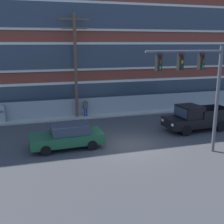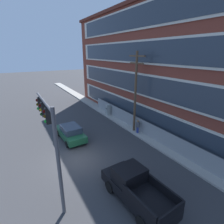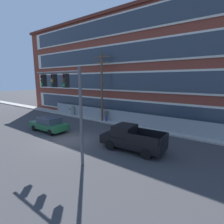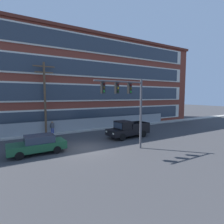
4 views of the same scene
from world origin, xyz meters
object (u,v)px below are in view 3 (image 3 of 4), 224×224
at_px(pickup_truck_black, 131,139).
at_px(sedan_dark_green, 49,124).
at_px(utility_pole_near_corner, 102,85).
at_px(electrical_cabinet, 72,111).
at_px(traffic_signal_mast, 65,94).
at_px(pedestrian_near_cabinet, 106,115).

bearing_deg(pickup_truck_black, sedan_dark_green, -174.55).
height_order(pickup_truck_black, utility_pole_near_corner, utility_pole_near_corner).
bearing_deg(electrical_cabinet, utility_pole_near_corner, -0.50).
height_order(pickup_truck_black, electrical_cabinet, pickup_truck_black).
distance_m(pickup_truck_black, utility_pole_near_corner, 10.78).
bearing_deg(traffic_signal_mast, sedan_dark_green, 156.19).
xyz_separation_m(sedan_dark_green, electrical_cabinet, (-4.48, 6.94, -0.02)).
distance_m(electrical_cabinet, pedestrian_near_cabinet, 7.01).
bearing_deg(pedestrian_near_cabinet, sedan_dark_green, -110.27).
bearing_deg(electrical_cabinet, traffic_signal_mast, -41.10).
relative_size(traffic_signal_mast, pedestrian_near_cabinet, 3.76).
relative_size(traffic_signal_mast, electrical_cabinet, 4.09).
height_order(traffic_signal_mast, pedestrian_near_cabinet, traffic_signal_mast).
bearing_deg(sedan_dark_green, utility_pole_near_corner, 75.59).
height_order(traffic_signal_mast, sedan_dark_green, traffic_signal_mast).
relative_size(utility_pole_near_corner, electrical_cabinet, 5.72).
bearing_deg(sedan_dark_green, traffic_signal_mast, -23.81).
bearing_deg(utility_pole_near_corner, traffic_signal_mast, -62.22).
bearing_deg(traffic_signal_mast, utility_pole_near_corner, 117.78).
xyz_separation_m(pickup_truck_black, sedan_dark_green, (-9.84, -0.94, -0.14)).
bearing_deg(pickup_truck_black, utility_pole_near_corner, 143.59).
bearing_deg(pedestrian_near_cabinet, traffic_signal_mast, -65.58).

